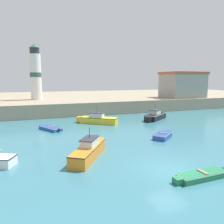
{
  "coord_description": "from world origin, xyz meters",
  "views": [
    {
      "loc": [
        -9.14,
        -12.85,
        6.57
      ],
      "look_at": [
        1.51,
        15.76,
        2.0
      ],
      "focal_mm": 35.0,
      "sensor_mm": 36.0,
      "label": 1
    }
  ],
  "objects_px": {
    "dinghy_blue_1": "(50,128)",
    "dinghy_blue_2": "(163,135)",
    "lighthouse": "(36,73)",
    "motorboat_orange_8": "(89,150)",
    "motorboat_yellow_5": "(98,119)",
    "motorboat_black_4": "(155,116)",
    "dinghy_green_6": "(201,175)",
    "harbor_shed_near_wharf": "(182,85)"
  },
  "relations": [
    {
      "from": "dinghy_blue_1",
      "to": "motorboat_yellow_5",
      "type": "bearing_deg",
      "value": 15.69
    },
    {
      "from": "dinghy_blue_2",
      "to": "dinghy_green_6",
      "type": "bearing_deg",
      "value": -109.38
    },
    {
      "from": "motorboat_black_4",
      "to": "motorboat_yellow_5",
      "type": "relative_size",
      "value": 0.95
    },
    {
      "from": "motorboat_black_4",
      "to": "dinghy_green_6",
      "type": "xyz_separation_m",
      "value": [
        -8.66,
        -19.99,
        -0.36
      ]
    },
    {
      "from": "dinghy_blue_1",
      "to": "motorboat_orange_8",
      "type": "height_order",
      "value": "motorboat_orange_8"
    },
    {
      "from": "lighthouse",
      "to": "motorboat_orange_8",
      "type": "bearing_deg",
      "value": -83.92
    },
    {
      "from": "motorboat_black_4",
      "to": "dinghy_blue_2",
      "type": "bearing_deg",
      "value": -117.01
    },
    {
      "from": "motorboat_orange_8",
      "to": "motorboat_black_4",
      "type": "bearing_deg",
      "value": 42.48
    },
    {
      "from": "dinghy_blue_2",
      "to": "lighthouse",
      "type": "xyz_separation_m",
      "value": [
        -12.63,
        27.56,
        7.53
      ]
    },
    {
      "from": "motorboat_yellow_5",
      "to": "dinghy_green_6",
      "type": "bearing_deg",
      "value": -86.77
    },
    {
      "from": "motorboat_orange_8",
      "to": "lighthouse",
      "type": "height_order",
      "value": "lighthouse"
    },
    {
      "from": "dinghy_green_6",
      "to": "harbor_shed_near_wharf",
      "type": "xyz_separation_m",
      "value": [
        22.77,
        31.32,
        5.11
      ]
    },
    {
      "from": "lighthouse",
      "to": "dinghy_blue_1",
      "type": "bearing_deg",
      "value": -86.89
    },
    {
      "from": "dinghy_blue_1",
      "to": "motorboat_black_4",
      "type": "xyz_separation_m",
      "value": [
        16.86,
        1.73,
        0.36
      ]
    },
    {
      "from": "dinghy_blue_2",
      "to": "harbor_shed_near_wharf",
      "type": "height_order",
      "value": "harbor_shed_near_wharf"
    },
    {
      "from": "dinghy_blue_2",
      "to": "motorboat_yellow_5",
      "type": "distance_m",
      "value": 11.51
    },
    {
      "from": "dinghy_blue_2",
      "to": "motorboat_black_4",
      "type": "height_order",
      "value": "motorboat_black_4"
    },
    {
      "from": "motorboat_black_4",
      "to": "dinghy_green_6",
      "type": "bearing_deg",
      "value": -113.43
    },
    {
      "from": "motorboat_black_4",
      "to": "dinghy_blue_1",
      "type": "bearing_deg",
      "value": -174.14
    },
    {
      "from": "motorboat_orange_8",
      "to": "dinghy_blue_2",
      "type": "bearing_deg",
      "value": 18.2
    },
    {
      "from": "dinghy_green_6",
      "to": "lighthouse",
      "type": "bearing_deg",
      "value": 103.93
    },
    {
      "from": "dinghy_blue_2",
      "to": "dinghy_green_6",
      "type": "distance_m",
      "value": 10.25
    },
    {
      "from": "dinghy_blue_2",
      "to": "dinghy_green_6",
      "type": "height_order",
      "value": "dinghy_blue_2"
    },
    {
      "from": "dinghy_green_6",
      "to": "motorboat_orange_8",
      "type": "relative_size",
      "value": 0.75
    },
    {
      "from": "motorboat_black_4",
      "to": "motorboat_orange_8",
      "type": "distance_m",
      "value": 19.84
    },
    {
      "from": "lighthouse",
      "to": "motorboat_black_4",
      "type": "bearing_deg",
      "value": -43.94
    },
    {
      "from": "harbor_shed_near_wharf",
      "to": "motorboat_orange_8",
      "type": "bearing_deg",
      "value": -139.28
    },
    {
      "from": "dinghy_green_6",
      "to": "harbor_shed_near_wharf",
      "type": "relative_size",
      "value": 0.47
    },
    {
      "from": "lighthouse",
      "to": "motorboat_yellow_5",
      "type": "bearing_deg",
      "value": -64.53
    },
    {
      "from": "dinghy_green_6",
      "to": "motorboat_orange_8",
      "type": "height_order",
      "value": "motorboat_orange_8"
    },
    {
      "from": "motorboat_orange_8",
      "to": "motorboat_yellow_5",
      "type": "bearing_deg",
      "value": 70.53
    },
    {
      "from": "dinghy_blue_1",
      "to": "dinghy_blue_2",
      "type": "bearing_deg",
      "value": -36.5
    },
    {
      "from": "dinghy_blue_2",
      "to": "lighthouse",
      "type": "bearing_deg",
      "value": 114.63
    },
    {
      "from": "dinghy_blue_1",
      "to": "dinghy_green_6",
      "type": "bearing_deg",
      "value": -65.8
    },
    {
      "from": "dinghy_green_6",
      "to": "motorboat_orange_8",
      "type": "distance_m",
      "value": 8.9
    },
    {
      "from": "dinghy_blue_1",
      "to": "lighthouse",
      "type": "relative_size",
      "value": 0.35
    },
    {
      "from": "motorboat_yellow_5",
      "to": "motorboat_orange_8",
      "type": "bearing_deg",
      "value": -109.47
    },
    {
      "from": "dinghy_blue_2",
      "to": "motorboat_orange_8",
      "type": "xyz_separation_m",
      "value": [
        -9.37,
        -3.08,
        0.33
      ]
    },
    {
      "from": "motorboat_orange_8",
      "to": "lighthouse",
      "type": "relative_size",
      "value": 0.51
    },
    {
      "from": "lighthouse",
      "to": "dinghy_green_6",
      "type": "bearing_deg",
      "value": -76.07
    },
    {
      "from": "motorboat_yellow_5",
      "to": "motorboat_orange_8",
      "type": "xyz_separation_m",
      "value": [
        -4.83,
        -13.65,
        0.02
      ]
    },
    {
      "from": "motorboat_black_4",
      "to": "harbor_shed_near_wharf",
      "type": "distance_m",
      "value": 18.71
    }
  ]
}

